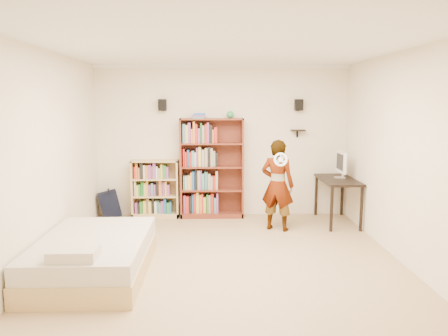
# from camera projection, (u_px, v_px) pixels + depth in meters

# --- Properties ---
(ground) EXTENTS (4.50, 5.00, 0.01)m
(ground) POSITION_uv_depth(u_px,v_px,m) (227.00, 264.00, 5.58)
(ground) COLOR tan
(ground) RESTS_ON ground
(room_shell) EXTENTS (4.52, 5.02, 2.71)m
(room_shell) POSITION_uv_depth(u_px,v_px,m) (227.00, 126.00, 5.31)
(room_shell) COLOR white
(room_shell) RESTS_ON ground
(crown_molding) EXTENTS (4.50, 5.00, 0.06)m
(crown_molding) POSITION_uv_depth(u_px,v_px,m) (227.00, 49.00, 5.18)
(crown_molding) COLOR white
(crown_molding) RESTS_ON room_shell
(speaker_left) EXTENTS (0.14, 0.12, 0.20)m
(speaker_left) POSITION_uv_depth(u_px,v_px,m) (162.00, 105.00, 7.62)
(speaker_left) COLOR black
(speaker_left) RESTS_ON room_shell
(speaker_right) EXTENTS (0.14, 0.12, 0.20)m
(speaker_right) POSITION_uv_depth(u_px,v_px,m) (299.00, 105.00, 7.69)
(speaker_right) COLOR black
(speaker_right) RESTS_ON room_shell
(wall_shelf) EXTENTS (0.25, 0.16, 0.02)m
(wall_shelf) POSITION_uv_depth(u_px,v_px,m) (298.00, 130.00, 7.77)
(wall_shelf) COLOR black
(wall_shelf) RESTS_ON room_shell
(tall_bookshelf) EXTENTS (1.12, 0.33, 1.77)m
(tall_bookshelf) POSITION_uv_depth(u_px,v_px,m) (212.00, 168.00, 7.75)
(tall_bookshelf) COLOR maroon
(tall_bookshelf) RESTS_ON ground
(low_bookshelf) EXTENTS (0.83, 0.31, 1.03)m
(low_bookshelf) POSITION_uv_depth(u_px,v_px,m) (155.00, 189.00, 7.79)
(low_bookshelf) COLOR tan
(low_bookshelf) RESTS_ON ground
(computer_desk) EXTENTS (0.56, 1.12, 0.76)m
(computer_desk) POSITION_uv_depth(u_px,v_px,m) (337.00, 201.00, 7.44)
(computer_desk) COLOR black
(computer_desk) RESTS_ON ground
(imac) EXTENTS (0.09, 0.45, 0.45)m
(imac) POSITION_uv_depth(u_px,v_px,m) (340.00, 165.00, 7.44)
(imac) COLOR white
(imac) RESTS_ON computer_desk
(daybed) EXTENTS (1.25, 1.92, 0.57)m
(daybed) POSITION_uv_depth(u_px,v_px,m) (94.00, 251.00, 5.21)
(daybed) COLOR beige
(daybed) RESTS_ON ground
(person) EXTENTS (0.63, 0.54, 1.47)m
(person) POSITION_uv_depth(u_px,v_px,m) (277.00, 185.00, 6.97)
(person) COLOR black
(person) RESTS_ON ground
(wii_wheel) EXTENTS (0.22, 0.08, 0.22)m
(wii_wheel) POSITION_uv_depth(u_px,v_px,m) (281.00, 160.00, 6.64)
(wii_wheel) COLOR white
(wii_wheel) RESTS_ON person
(navy_bag) EXTENTS (0.42, 0.34, 0.50)m
(navy_bag) POSITION_uv_depth(u_px,v_px,m) (110.00, 204.00, 7.79)
(navy_bag) COLOR black
(navy_bag) RESTS_ON ground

